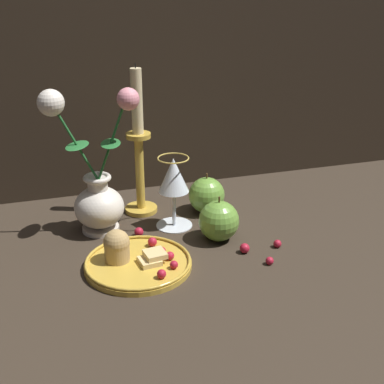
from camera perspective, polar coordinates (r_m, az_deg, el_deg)
ground_plane at (r=1.08m, az=-3.96°, el=-5.84°), size 2.40×2.40×0.00m
vase at (r=1.12m, az=-10.16°, el=0.32°), size 0.19×0.10×0.31m
plate_with_pastries at (r=1.01m, az=-6.16°, el=-7.12°), size 0.20×0.20×0.07m
wine_glass at (r=1.12m, az=-1.98°, el=1.41°), size 0.08×0.08×0.16m
candlestick at (r=1.18m, az=-5.68°, el=4.24°), size 0.07×0.07×0.34m
apple_beside_vase at (r=1.21m, az=1.57°, el=-0.33°), size 0.08×0.08×0.09m
apple_near_glass at (r=1.09m, az=2.88°, el=-3.09°), size 0.08×0.08×0.10m
berry_near_plate at (r=1.03m, az=8.28°, el=-7.27°), size 0.02×0.02×0.02m
berry_front_center at (r=1.09m, az=9.10°, el=-5.47°), size 0.02×0.02×0.02m
berry_by_glass_stem at (r=1.17m, az=2.58°, el=-3.09°), size 0.02×0.02×0.02m
berry_under_candlestick at (r=1.12m, az=-5.69°, el=-4.26°), size 0.02×0.02×0.02m
berry_far_right at (r=1.06m, az=5.64°, el=-5.99°), size 0.02×0.02×0.02m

